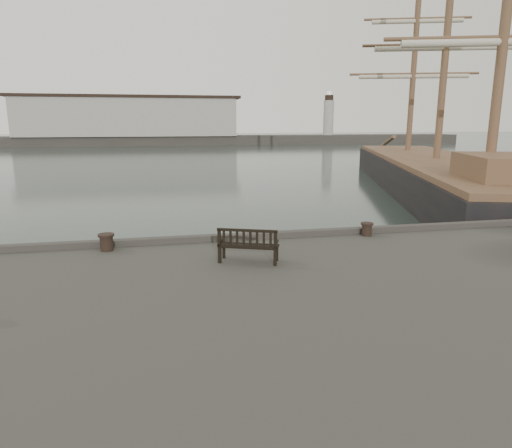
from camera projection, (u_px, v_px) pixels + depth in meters
The scene contains 6 objects.
ground at pixel (228, 287), 14.32m from camera, with size 400.00×400.00×0.00m, color black.
breakwater at pixel (145, 125), 100.28m from camera, with size 140.00×9.50×12.20m.
bench at pixel (249, 251), 11.61m from camera, with size 1.61×1.04×0.88m.
bollard_left at pixel (106, 242), 12.67m from camera, with size 0.45×0.45×0.47m, color black.
bollard_right at pixel (367, 229), 14.34m from camera, with size 0.39×0.39×0.41m, color black.
tall_ship_main at pixel (434, 182), 34.05m from camera, with size 18.24×36.48×27.04m.
Camera 1 is at (-1.93, -13.43, 5.07)m, focal length 32.00 mm.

